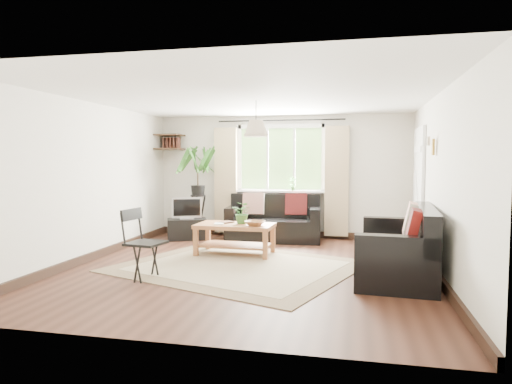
% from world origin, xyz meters
% --- Properties ---
extents(floor, '(5.50, 5.50, 0.00)m').
position_xyz_m(floor, '(0.00, 0.00, 0.00)').
color(floor, black).
rests_on(floor, ground).
extents(ceiling, '(5.50, 5.50, 0.00)m').
position_xyz_m(ceiling, '(0.00, 0.00, 2.40)').
color(ceiling, white).
rests_on(ceiling, floor).
extents(wall_back, '(5.00, 0.02, 2.40)m').
position_xyz_m(wall_back, '(0.00, 2.75, 1.20)').
color(wall_back, silver).
rests_on(wall_back, floor).
extents(wall_front, '(5.00, 0.02, 2.40)m').
position_xyz_m(wall_front, '(0.00, -2.75, 1.20)').
color(wall_front, silver).
rests_on(wall_front, floor).
extents(wall_left, '(0.02, 5.50, 2.40)m').
position_xyz_m(wall_left, '(-2.50, 0.00, 1.20)').
color(wall_left, silver).
rests_on(wall_left, floor).
extents(wall_right, '(0.02, 5.50, 2.40)m').
position_xyz_m(wall_right, '(2.50, 0.00, 1.20)').
color(wall_right, silver).
rests_on(wall_right, floor).
extents(rug, '(3.84, 3.57, 0.02)m').
position_xyz_m(rug, '(-0.18, 0.03, 0.01)').
color(rug, beige).
rests_on(rug, floor).
extents(window, '(2.50, 0.16, 2.16)m').
position_xyz_m(window, '(0.00, 2.71, 1.55)').
color(window, white).
rests_on(window, wall_back).
extents(door, '(0.06, 0.96, 2.06)m').
position_xyz_m(door, '(2.47, 1.70, 1.00)').
color(door, silver).
rests_on(door, wall_right).
extents(corner_shelf, '(0.50, 0.50, 0.34)m').
position_xyz_m(corner_shelf, '(-2.25, 2.50, 1.89)').
color(corner_shelf, black).
rests_on(corner_shelf, wall_back).
extents(pendant_lamp, '(0.36, 0.36, 0.54)m').
position_xyz_m(pendant_lamp, '(0.00, 0.40, 2.05)').
color(pendant_lamp, beige).
rests_on(pendant_lamp, ceiling).
extents(wall_sconce, '(0.12, 0.12, 0.28)m').
position_xyz_m(wall_sconce, '(2.43, 0.30, 1.74)').
color(wall_sconce, beige).
rests_on(wall_sconce, wall_right).
extents(sofa_back, '(1.81, 1.01, 0.83)m').
position_xyz_m(sofa_back, '(-0.06, 2.25, 0.41)').
color(sofa_back, black).
rests_on(sofa_back, floor).
extents(sofa_right, '(1.93, 1.07, 0.88)m').
position_xyz_m(sofa_right, '(1.97, -0.10, 0.44)').
color(sofa_right, black).
rests_on(sofa_right, floor).
extents(coffee_table, '(1.25, 0.71, 0.50)m').
position_xyz_m(coffee_table, '(-0.43, 0.82, 0.25)').
color(coffee_table, brown).
rests_on(coffee_table, floor).
extents(table_plant, '(0.37, 0.34, 0.35)m').
position_xyz_m(table_plant, '(-0.32, 0.87, 0.68)').
color(table_plant, '#336528').
rests_on(table_plant, coffee_table).
extents(bowl, '(0.36, 0.36, 0.07)m').
position_xyz_m(bowl, '(-0.08, 0.69, 0.54)').
color(bowl, brown).
rests_on(bowl, coffee_table).
extents(book_a, '(0.19, 0.23, 0.02)m').
position_xyz_m(book_a, '(-0.75, 0.71, 0.51)').
color(book_a, silver).
rests_on(book_a, coffee_table).
extents(book_b, '(0.27, 0.28, 0.02)m').
position_xyz_m(book_b, '(-0.68, 0.96, 0.51)').
color(book_b, '#533021').
rests_on(book_b, coffee_table).
extents(tv_stand, '(0.84, 0.67, 0.40)m').
position_xyz_m(tv_stand, '(-1.71, 2.01, 0.20)').
color(tv_stand, black).
rests_on(tv_stand, floor).
extents(tv, '(0.60, 0.40, 0.43)m').
position_xyz_m(tv, '(-1.71, 2.01, 0.61)').
color(tv, '#A5A5AA').
rests_on(tv, tv_stand).
extents(palm_stand, '(0.88, 0.88, 1.81)m').
position_xyz_m(palm_stand, '(-1.60, 2.34, 0.90)').
color(palm_stand, black).
rests_on(palm_stand, floor).
extents(folding_chair, '(0.53, 0.53, 0.90)m').
position_xyz_m(folding_chair, '(-1.16, -0.89, 0.45)').
color(folding_chair, black).
rests_on(folding_chair, floor).
extents(sill_plant, '(0.14, 0.10, 0.27)m').
position_xyz_m(sill_plant, '(0.25, 2.63, 1.06)').
color(sill_plant, '#2D6023').
rests_on(sill_plant, window).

